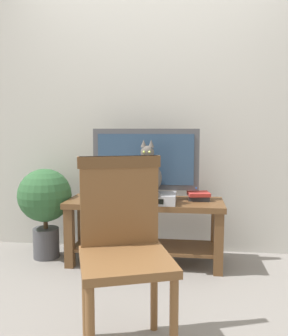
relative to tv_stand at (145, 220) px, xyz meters
name	(u,v)px	position (x,y,z in m)	size (l,w,h in m)	color
ground_plane	(141,297)	(0.05, -0.61, -0.36)	(12.00, 12.00, 0.00)	gray
back_wall	(156,95)	(0.05, 0.41, 1.04)	(7.00, 0.12, 2.80)	beige
tv_stand	(145,220)	(0.00, 0.00, 0.00)	(1.26, 0.45, 0.52)	brown
tv	(146,163)	(0.00, 0.06, 0.46)	(0.86, 0.20, 0.58)	#4C4C51
media_box	(148,198)	(0.04, -0.09, 0.20)	(0.43, 0.26, 0.08)	#ADADB2
cat	(148,174)	(0.04, -0.11, 0.39)	(0.22, 0.34, 0.42)	#514C47
wooden_chair	(123,239)	(0.03, -1.12, 0.20)	(0.55, 0.55, 0.96)	brown
book_stack	(199,196)	(0.43, 0.05, 0.20)	(0.19, 0.18, 0.07)	#2D2D33
potted_plant	(45,201)	(-0.85, 0.01, 0.13)	(0.45, 0.45, 0.76)	#47474C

